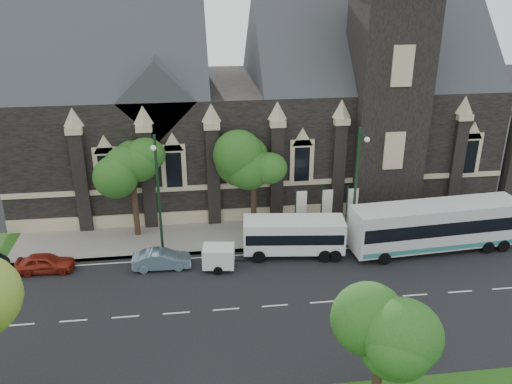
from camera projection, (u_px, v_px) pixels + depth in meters
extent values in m
plane|color=black|center=(226.00, 309.00, 32.70)|extent=(160.00, 160.00, 0.00)
cube|color=gray|center=(217.00, 236.00, 41.35)|extent=(80.00, 5.00, 0.15)
cube|color=black|center=(252.00, 135.00, 49.05)|extent=(40.00, 15.00, 10.00)
cube|color=#2C2F33|center=(112.00, 84.00, 45.70)|extent=(16.00, 15.00, 15.00)
cube|color=#2C2F33|center=(363.00, 77.00, 48.29)|extent=(20.00, 15.00, 15.00)
cube|color=#2C2F33|center=(158.00, 94.00, 42.06)|extent=(6.00, 6.00, 6.00)
cube|color=black|center=(385.00, 104.00, 43.19)|extent=(5.50, 5.50, 18.00)
cube|color=tan|center=(264.00, 184.00, 42.86)|extent=(40.00, 0.22, 0.40)
cube|color=tan|center=(264.00, 214.00, 43.87)|extent=(40.00, 0.25, 1.20)
cube|color=black|center=(239.00, 167.00, 41.87)|extent=(1.20, 0.12, 2.80)
sphere|color=#1E5319|center=(381.00, 341.00, 22.98)|extent=(3.20, 3.20, 3.20)
sphere|color=#1E5319|center=(391.00, 320.00, 23.37)|extent=(2.40, 2.40, 2.40)
cylinder|color=black|center=(254.00, 206.00, 41.88)|extent=(0.44, 0.44, 3.96)
sphere|color=#1E5319|center=(254.00, 162.00, 40.46)|extent=(3.84, 3.84, 3.84)
sphere|color=#1E5319|center=(262.00, 150.00, 40.92)|extent=(2.88, 2.88, 2.88)
cylinder|color=black|center=(136.00, 213.00, 40.82)|extent=(0.44, 0.44, 3.96)
sphere|color=#1E5319|center=(132.00, 168.00, 39.43)|extent=(3.68, 3.68, 3.68)
sphere|color=#1E5319|center=(141.00, 156.00, 39.87)|extent=(2.76, 2.76, 2.76)
cylinder|color=#15311D|center=(355.00, 188.00, 38.80)|extent=(0.20, 0.20, 9.00)
cylinder|color=#15311D|center=(363.00, 135.00, 36.44)|extent=(0.10, 1.60, 0.10)
sphere|color=silver|center=(367.00, 140.00, 35.75)|extent=(0.36, 0.36, 0.36)
cylinder|color=#15311D|center=(159.00, 197.00, 37.15)|extent=(0.20, 0.20, 9.00)
cylinder|color=#15311D|center=(154.00, 143.00, 34.79)|extent=(0.10, 1.60, 0.10)
sphere|color=silver|center=(153.00, 148.00, 34.10)|extent=(0.36, 0.36, 0.36)
cylinder|color=#15311D|center=(295.00, 212.00, 40.85)|extent=(0.10, 0.10, 4.00)
cube|color=white|center=(301.00, 205.00, 40.67)|extent=(0.80, 0.04, 2.20)
cylinder|color=#15311D|center=(321.00, 211.00, 41.09)|extent=(0.10, 0.10, 4.00)
cube|color=white|center=(327.00, 203.00, 40.91)|extent=(0.80, 0.04, 2.20)
cylinder|color=#15311D|center=(347.00, 209.00, 41.32)|extent=(0.10, 0.10, 4.00)
cube|color=white|center=(353.00, 202.00, 41.14)|extent=(0.80, 0.04, 2.20)
cube|color=silver|center=(435.00, 225.00, 38.81)|extent=(12.48, 3.47, 3.15)
cube|color=black|center=(435.00, 222.00, 38.73)|extent=(12.00, 3.47, 1.01)
cube|color=#2D7C76|center=(433.00, 240.00, 39.31)|extent=(12.00, 3.46, 0.35)
cylinder|color=black|center=(384.00, 259.00, 37.47)|extent=(0.92, 0.35, 0.90)
cylinder|color=black|center=(370.00, 241.00, 39.79)|extent=(0.92, 0.35, 0.90)
cylinder|color=black|center=(488.00, 247.00, 38.95)|extent=(0.92, 0.35, 0.90)
cylinder|color=black|center=(468.00, 232.00, 41.27)|extent=(0.92, 0.35, 0.90)
cylinder|color=black|center=(503.00, 246.00, 39.17)|extent=(0.92, 0.35, 0.90)
cylinder|color=black|center=(483.00, 230.00, 41.49)|extent=(0.92, 0.35, 0.90)
cube|color=white|center=(294.00, 234.00, 38.33)|extent=(7.34, 3.02, 2.30)
cube|color=black|center=(294.00, 233.00, 38.29)|extent=(7.06, 3.03, 0.77)
cylinder|color=black|center=(259.00, 257.00, 37.71)|extent=(0.93, 0.38, 0.90)
cylinder|color=black|center=(258.00, 242.00, 39.78)|extent=(0.93, 0.38, 0.90)
cylinder|color=black|center=(325.00, 256.00, 37.78)|extent=(0.93, 0.38, 0.90)
cylinder|color=black|center=(321.00, 241.00, 39.85)|extent=(0.93, 0.38, 0.90)
cylinder|color=black|center=(335.00, 256.00, 37.79)|extent=(0.93, 0.38, 0.90)
cylinder|color=black|center=(330.00, 241.00, 39.86)|extent=(0.93, 0.38, 0.90)
cube|color=white|center=(219.00, 256.00, 36.77)|extent=(2.32, 1.86, 1.38)
cylinder|color=black|center=(218.00, 271.00, 36.29)|extent=(0.62, 0.29, 0.60)
cylinder|color=black|center=(220.00, 259.00, 37.76)|extent=(0.62, 0.29, 0.60)
cylinder|color=black|center=(239.00, 261.00, 36.91)|extent=(1.28, 0.25, 0.08)
imported|color=#718DA3|center=(162.00, 259.00, 36.94)|extent=(4.00, 1.40, 1.32)
imported|color=maroon|center=(45.00, 263.00, 36.54)|extent=(3.88, 1.66, 1.31)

